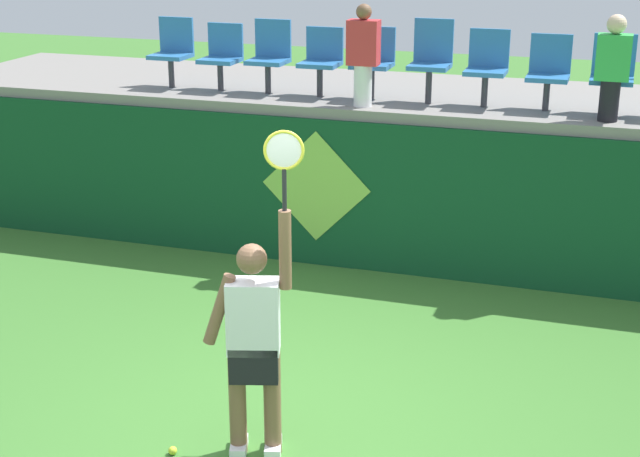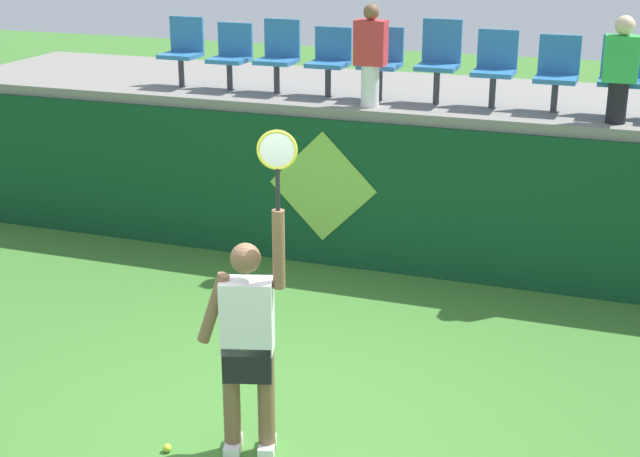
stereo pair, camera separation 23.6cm
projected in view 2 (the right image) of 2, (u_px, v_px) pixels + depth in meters
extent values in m
plane|color=#3D752D|center=(265.00, 431.00, 7.44)|extent=(40.00, 40.00, 0.00)
cube|color=#0F4223|center=(393.00, 198.00, 10.43)|extent=(11.94, 0.20, 1.70)
cube|color=gray|center=(422.00, 97.00, 11.23)|extent=(11.94, 2.55, 0.12)
cube|color=white|center=(233.00, 445.00, 7.17)|extent=(0.19, 0.28, 0.08)
cube|color=white|center=(267.00, 446.00, 7.16)|extent=(0.19, 0.28, 0.08)
cylinder|color=brown|center=(232.00, 401.00, 7.05)|extent=(0.13, 0.13, 0.84)
cylinder|color=brown|center=(266.00, 402.00, 7.04)|extent=(0.13, 0.13, 0.84)
cube|color=black|center=(248.00, 360.00, 6.93)|extent=(0.41, 0.31, 0.28)
cube|color=white|center=(247.00, 316.00, 6.81)|extent=(0.43, 0.32, 0.55)
sphere|color=brown|center=(245.00, 258.00, 6.67)|extent=(0.22, 0.22, 0.22)
cylinder|color=brown|center=(213.00, 308.00, 6.81)|extent=(0.27, 0.16, 0.55)
cylinder|color=brown|center=(279.00, 249.00, 6.63)|extent=(0.09, 0.09, 0.58)
cylinder|color=black|center=(278.00, 190.00, 6.49)|extent=(0.03, 0.03, 0.30)
torus|color=gold|center=(277.00, 150.00, 6.40)|extent=(0.28, 0.10, 0.28)
ellipsoid|color=silver|center=(277.00, 150.00, 6.40)|extent=(0.23, 0.08, 0.24)
sphere|color=#D1E533|center=(167.00, 448.00, 7.15)|extent=(0.07, 0.07, 0.07)
cylinder|color=#38383D|center=(181.00, 72.00, 11.46)|extent=(0.07, 0.07, 0.35)
cube|color=#2D70B2|center=(180.00, 55.00, 11.40)|extent=(0.44, 0.42, 0.05)
cube|color=#2D70B2|center=(187.00, 34.00, 11.49)|extent=(0.44, 0.04, 0.42)
cylinder|color=#38383D|center=(230.00, 76.00, 11.26)|extent=(0.07, 0.07, 0.33)
cube|color=#2D70B2|center=(229.00, 60.00, 11.20)|extent=(0.44, 0.42, 0.05)
cube|color=#2D70B2|center=(235.00, 39.00, 11.30)|extent=(0.44, 0.04, 0.39)
cylinder|color=#38383D|center=(277.00, 78.00, 11.07)|extent=(0.07, 0.07, 0.35)
cube|color=#2D70B2|center=(276.00, 61.00, 11.00)|extent=(0.44, 0.42, 0.05)
cube|color=#2D70B2|center=(282.00, 38.00, 11.09)|extent=(0.44, 0.04, 0.44)
cylinder|color=#38383D|center=(328.00, 82.00, 10.86)|extent=(0.07, 0.07, 0.35)
cube|color=#2D70B2|center=(328.00, 64.00, 10.80)|extent=(0.44, 0.42, 0.05)
cube|color=#2D70B2|center=(334.00, 43.00, 10.90)|extent=(0.44, 0.04, 0.38)
cylinder|color=#38383D|center=(379.00, 84.00, 10.67)|extent=(0.07, 0.07, 0.37)
cube|color=#2D70B2|center=(380.00, 66.00, 10.60)|extent=(0.44, 0.42, 0.05)
cube|color=#2D70B2|center=(385.00, 44.00, 10.70)|extent=(0.44, 0.04, 0.39)
cylinder|color=#38383D|center=(436.00, 87.00, 10.45)|extent=(0.07, 0.07, 0.39)
cube|color=#2D70B2|center=(437.00, 67.00, 10.38)|extent=(0.44, 0.42, 0.05)
cube|color=#2D70B2|center=(442.00, 41.00, 10.47)|extent=(0.44, 0.04, 0.48)
cylinder|color=#38383D|center=(492.00, 92.00, 10.26)|extent=(0.07, 0.07, 0.36)
cube|color=#2D70B2|center=(494.00, 73.00, 10.19)|extent=(0.44, 0.42, 0.05)
cube|color=#2D70B2|center=(498.00, 49.00, 10.29)|extent=(0.44, 0.04, 0.42)
cylinder|color=#38383D|center=(554.00, 97.00, 10.06)|extent=(0.07, 0.07, 0.33)
cube|color=#2D70B2|center=(556.00, 79.00, 9.99)|extent=(0.44, 0.42, 0.05)
cube|color=#2D70B2|center=(560.00, 54.00, 10.09)|extent=(0.44, 0.04, 0.42)
cylinder|color=#38383D|center=(618.00, 101.00, 9.85)|extent=(0.07, 0.07, 0.34)
cube|color=#2D70B2|center=(620.00, 82.00, 9.78)|extent=(0.44, 0.42, 0.05)
cube|color=#2D70B2|center=(624.00, 56.00, 9.87)|extent=(0.44, 0.04, 0.44)
cylinder|color=white|center=(370.00, 86.00, 10.32)|extent=(0.20, 0.20, 0.45)
cube|color=red|center=(371.00, 43.00, 10.17)|extent=(0.34, 0.20, 0.48)
sphere|color=brown|center=(371.00, 12.00, 10.06)|extent=(0.17, 0.17, 0.17)
cylinder|color=black|center=(617.00, 102.00, 9.55)|extent=(0.20, 0.20, 0.42)
cube|color=green|center=(622.00, 59.00, 9.40)|extent=(0.34, 0.20, 0.46)
sphere|color=beige|center=(625.00, 25.00, 9.30)|extent=(0.20, 0.20, 0.20)
cube|color=#0F4223|center=(323.00, 264.00, 10.87)|extent=(0.90, 0.01, 0.00)
plane|color=#8CC64C|center=(322.00, 187.00, 10.56)|extent=(1.27, 0.00, 1.27)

